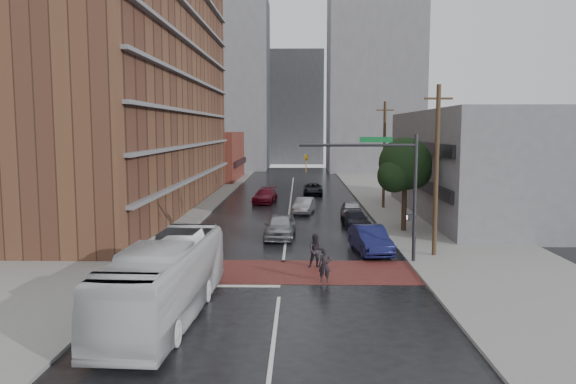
{
  "coord_description": "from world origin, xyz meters",
  "views": [
    {
      "loc": [
        0.9,
        -28.37,
        7.49
      ],
      "look_at": [
        0.19,
        6.97,
        3.5
      ],
      "focal_mm": 35.0,
      "sensor_mm": 36.0,
      "label": 1
    }
  ],
  "objects_px": {
    "car_travel_b": "(304,206)",
    "car_parked_far": "(352,210)",
    "transit_bus": "(165,280)",
    "car_parked_mid": "(356,220)",
    "pedestrian_a": "(325,265)",
    "car_travel_a": "(280,226)",
    "car_travel_c": "(265,196)",
    "car_parked_near": "(370,240)",
    "pedestrian_b": "(316,251)",
    "suv_travel": "(313,189)"
  },
  "relations": [
    {
      "from": "pedestrian_a",
      "to": "car_travel_a",
      "type": "distance_m",
      "value": 11.35
    },
    {
      "from": "car_travel_b",
      "to": "car_travel_c",
      "type": "distance_m",
      "value": 7.99
    },
    {
      "from": "transit_bus",
      "to": "car_parked_near",
      "type": "distance_m",
      "value": 15.33
    },
    {
      "from": "car_travel_b",
      "to": "car_parked_far",
      "type": "relative_size",
      "value": 0.96
    },
    {
      "from": "car_travel_c",
      "to": "car_travel_a",
      "type": "bearing_deg",
      "value": -76.41
    },
    {
      "from": "pedestrian_b",
      "to": "car_parked_mid",
      "type": "height_order",
      "value": "pedestrian_b"
    },
    {
      "from": "transit_bus",
      "to": "pedestrian_b",
      "type": "relative_size",
      "value": 6.04
    },
    {
      "from": "car_parked_mid",
      "to": "pedestrian_b",
      "type": "bearing_deg",
      "value": -110.19
    },
    {
      "from": "pedestrian_a",
      "to": "car_parked_near",
      "type": "bearing_deg",
      "value": 67.47
    },
    {
      "from": "car_parked_near",
      "to": "car_parked_far",
      "type": "xyz_separation_m",
      "value": [
        0.08,
        12.82,
        -0.07
      ]
    },
    {
      "from": "pedestrian_a",
      "to": "car_parked_far",
      "type": "xyz_separation_m",
      "value": [
        3.12,
        19.41,
        -0.09
      ]
    },
    {
      "from": "suv_travel",
      "to": "car_parked_far",
      "type": "height_order",
      "value": "car_parked_far"
    },
    {
      "from": "transit_bus",
      "to": "pedestrian_b",
      "type": "xyz_separation_m",
      "value": [
        6.2,
        8.23,
        -0.63
      ]
    },
    {
      "from": "pedestrian_a",
      "to": "car_travel_c",
      "type": "distance_m",
      "value": 29.92
    },
    {
      "from": "transit_bus",
      "to": "pedestrian_a",
      "type": "bearing_deg",
      "value": 41.93
    },
    {
      "from": "pedestrian_b",
      "to": "car_travel_a",
      "type": "distance_m",
      "value": 8.48
    },
    {
      "from": "transit_bus",
      "to": "car_parked_mid",
      "type": "relative_size",
      "value": 2.58
    },
    {
      "from": "car_travel_b",
      "to": "car_parked_mid",
      "type": "xyz_separation_m",
      "value": [
        3.85,
        -7.25,
        -0.08
      ]
    },
    {
      "from": "transit_bus",
      "to": "car_travel_a",
      "type": "height_order",
      "value": "transit_bus"
    },
    {
      "from": "transit_bus",
      "to": "car_parked_mid",
      "type": "height_order",
      "value": "transit_bus"
    },
    {
      "from": "car_travel_c",
      "to": "suv_travel",
      "type": "height_order",
      "value": "car_travel_c"
    },
    {
      "from": "transit_bus",
      "to": "car_parked_mid",
      "type": "bearing_deg",
      "value": 67.78
    },
    {
      "from": "transit_bus",
      "to": "car_travel_b",
      "type": "bearing_deg",
      "value": 81.05
    },
    {
      "from": "car_travel_a",
      "to": "transit_bus",
      "type": "bearing_deg",
      "value": -100.12
    },
    {
      "from": "pedestrian_a",
      "to": "car_parked_mid",
      "type": "bearing_deg",
      "value": 81.02
    },
    {
      "from": "suv_travel",
      "to": "car_parked_far",
      "type": "bearing_deg",
      "value": -79.83
    },
    {
      "from": "pedestrian_b",
      "to": "car_parked_far",
      "type": "distance_m",
      "value": 16.89
    },
    {
      "from": "car_travel_c",
      "to": "car_parked_far",
      "type": "relative_size",
      "value": 1.12
    },
    {
      "from": "suv_travel",
      "to": "car_parked_mid",
      "type": "height_order",
      "value": "suv_travel"
    },
    {
      "from": "car_travel_a",
      "to": "car_travel_b",
      "type": "xyz_separation_m",
      "value": [
        1.75,
        11.51,
        -0.13
      ]
    },
    {
      "from": "car_parked_near",
      "to": "pedestrian_b",
      "type": "bearing_deg",
      "value": -139.73
    },
    {
      "from": "suv_travel",
      "to": "car_parked_far",
      "type": "xyz_separation_m",
      "value": [
        2.81,
        -17.32,
        0.1
      ]
    },
    {
      "from": "car_parked_near",
      "to": "car_travel_b",
      "type": "bearing_deg",
      "value": 96.16
    },
    {
      "from": "pedestrian_b",
      "to": "car_parked_near",
      "type": "height_order",
      "value": "pedestrian_b"
    },
    {
      "from": "car_travel_a",
      "to": "car_parked_far",
      "type": "xyz_separation_m",
      "value": [
        5.68,
        8.35,
        -0.08
      ]
    },
    {
      "from": "car_travel_a",
      "to": "car_travel_b",
      "type": "bearing_deg",
      "value": 84.87
    },
    {
      "from": "car_travel_c",
      "to": "car_parked_near",
      "type": "distance_m",
      "value": 24.23
    },
    {
      "from": "car_travel_a",
      "to": "car_parked_near",
      "type": "height_order",
      "value": "car_travel_a"
    },
    {
      "from": "transit_bus",
      "to": "pedestrian_b",
      "type": "distance_m",
      "value": 10.33
    },
    {
      "from": "pedestrian_b",
      "to": "car_parked_mid",
      "type": "distance_m",
      "value": 12.9
    },
    {
      "from": "pedestrian_b",
      "to": "car_parked_far",
      "type": "relative_size",
      "value": 0.42
    },
    {
      "from": "transit_bus",
      "to": "car_travel_b",
      "type": "relative_size",
      "value": 2.62
    },
    {
      "from": "car_travel_b",
      "to": "car_travel_c",
      "type": "height_order",
      "value": "car_travel_c"
    },
    {
      "from": "car_travel_a",
      "to": "car_travel_c",
      "type": "distance_m",
      "value": 18.61
    },
    {
      "from": "car_travel_b",
      "to": "suv_travel",
      "type": "distance_m",
      "value": 14.21
    },
    {
      "from": "car_parked_far",
      "to": "car_parked_near",
      "type": "bearing_deg",
      "value": -89.02
    },
    {
      "from": "transit_bus",
      "to": "suv_travel",
      "type": "height_order",
      "value": "transit_bus"
    },
    {
      "from": "car_travel_a",
      "to": "suv_travel",
      "type": "relative_size",
      "value": 1.05
    },
    {
      "from": "car_parked_mid",
      "to": "car_parked_far",
      "type": "height_order",
      "value": "car_parked_far"
    },
    {
      "from": "pedestrian_a",
      "to": "car_travel_c",
      "type": "xyz_separation_m",
      "value": [
        -4.73,
        29.54,
        -0.12
      ]
    }
  ]
}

